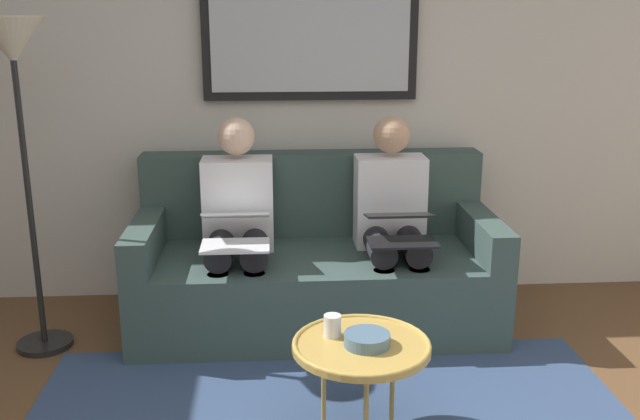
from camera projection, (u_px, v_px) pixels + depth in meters
wall_rear at (310, 79)px, 4.17m from camera, size 6.00×0.12×2.60m
couch at (315, 266)px, 3.97m from camera, size 1.95×0.90×0.90m
framed_mirror at (310, 36)px, 4.02m from camera, size 1.22×0.05×0.72m
coffee_table at (361, 347)px, 2.78m from camera, size 0.55×0.55×0.44m
cup at (331, 326)px, 2.83m from camera, size 0.07×0.07×0.09m
bowl at (367, 340)px, 2.76m from camera, size 0.18×0.18×0.05m
person_left at (392, 217)px, 3.86m from camera, size 0.38×0.58×1.14m
laptop_black at (401, 227)px, 3.61m from camera, size 0.34×0.32×0.14m
person_right at (238, 220)px, 3.80m from camera, size 0.38×0.58×1.14m
laptop_white at (236, 229)px, 3.57m from camera, size 0.34×0.37×0.16m
standing_lamp at (16, 80)px, 3.34m from camera, size 0.32×0.32×1.66m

